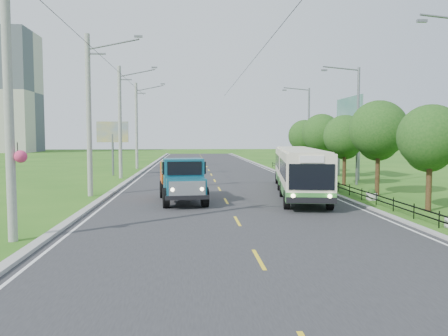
{
  "coord_description": "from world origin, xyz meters",
  "views": [
    {
      "loc": [
        -2.02,
        -18.73,
        3.66
      ],
      "look_at": [
        -0.09,
        6.38,
        1.9
      ],
      "focal_mm": 35.0,
      "sensor_mm": 36.0,
      "label": 1
    }
  ],
  "objects": [
    {
      "name": "railing_right",
      "position": [
        8.0,
        14.0,
        0.3
      ],
      "size": [
        0.04,
        40.0,
        0.6
      ],
      "primitive_type": "cube",
      "color": "black",
      "rests_on": "ground"
    },
    {
      "name": "tree_fifth",
      "position": [
        9.86,
        20.14,
        3.85
      ],
      "size": [
        3.48,
        3.52,
        5.8
      ],
      "color": "#382314",
      "rests_on": "ground"
    },
    {
      "name": "pole_nearest",
      "position": [
        -8.24,
        -3.0,
        4.94
      ],
      "size": [
        3.51,
        0.44,
        10.0
      ],
      "color": "gray",
      "rests_on": "ground"
    },
    {
      "name": "bus",
      "position": [
        4.9,
        8.84,
        1.73
      ],
      "size": [
        4.74,
        15.08,
        2.88
      ],
      "rotation": [
        0.0,
        0.0,
        -0.16
      ],
      "color": "#378133",
      "rests_on": "ground"
    },
    {
      "name": "centre_dash",
      "position": [
        0.0,
        0.0,
        0.02
      ],
      "size": [
        0.12,
        2.2,
        0.0
      ],
      "primitive_type": "cube",
      "color": "yellow",
      "rests_on": "road"
    },
    {
      "name": "pole_near",
      "position": [
        -8.26,
        9.0,
        5.09
      ],
      "size": [
        3.51,
        0.32,
        10.0
      ],
      "color": "gray",
      "rests_on": "ground"
    },
    {
      "name": "edge_line_right",
      "position": [
        6.65,
        20.0,
        0.02
      ],
      "size": [
        0.12,
        120.0,
        0.0
      ],
      "primitive_type": "cube",
      "color": "silver",
      "rests_on": "road"
    },
    {
      "name": "streetlight_mid",
      "position": [
        10.64,
        14.0,
        4.9
      ],
      "size": [
        3.02,
        0.2,
        9.07
      ],
      "color": "slate",
      "rests_on": "ground"
    },
    {
      "name": "tree_fourth",
      "position": [
        9.86,
        14.14,
        3.59
      ],
      "size": [
        3.24,
        3.31,
        5.4
      ],
      "color": "#382314",
      "rests_on": "ground"
    },
    {
      "name": "curb_right",
      "position": [
        7.15,
        20.0,
        0.05
      ],
      "size": [
        0.3,
        120.0,
        0.1
      ],
      "primitive_type": "cube",
      "color": "#9E9E99",
      "rests_on": "ground"
    },
    {
      "name": "edge_line_left",
      "position": [
        -6.65,
        20.0,
        0.02
      ],
      "size": [
        0.12,
        120.0,
        0.0
      ],
      "primitive_type": "cube",
      "color": "silver",
      "rests_on": "road"
    },
    {
      "name": "planter_mid",
      "position": [
        8.6,
        14.0,
        0.29
      ],
      "size": [
        0.64,
        0.64,
        0.67
      ],
      "color": "silver",
      "rests_on": "ground"
    },
    {
      "name": "planter_near",
      "position": [
        8.6,
        6.0,
        0.29
      ],
      "size": [
        0.64,
        0.64,
        0.67
      ],
      "color": "silver",
      "rests_on": "ground"
    },
    {
      "name": "billboard_left",
      "position": [
        -9.5,
        24.0,
        3.87
      ],
      "size": [
        3.0,
        0.2,
        5.2
      ],
      "color": "slate",
      "rests_on": "ground"
    },
    {
      "name": "tree_second",
      "position": [
        9.86,
        2.14,
        3.52
      ],
      "size": [
        3.18,
        3.26,
        5.3
      ],
      "color": "#382314",
      "rests_on": "ground"
    },
    {
      "name": "streetlight_far",
      "position": [
        10.64,
        28.0,
        4.9
      ],
      "size": [
        3.02,
        0.2,
        9.07
      ],
      "color": "slate",
      "rests_on": "ground"
    },
    {
      "name": "tree_back",
      "position": [
        9.86,
        26.14,
        3.65
      ],
      "size": [
        3.3,
        3.36,
        5.5
      ],
      "color": "#382314",
      "rests_on": "ground"
    },
    {
      "name": "road",
      "position": [
        0.0,
        20.0,
        0.01
      ],
      "size": [
        14.0,
        120.0,
        0.02
      ],
      "primitive_type": "cube",
      "color": "#28282B",
      "rests_on": "ground"
    },
    {
      "name": "tree_third",
      "position": [
        9.86,
        8.14,
        3.99
      ],
      "size": [
        3.6,
        3.62,
        6.0
      ],
      "color": "#382314",
      "rests_on": "ground"
    },
    {
      "name": "dump_truck",
      "position": [
        -2.51,
        6.06,
        1.42
      ],
      "size": [
        2.89,
        6.18,
        2.51
      ],
      "rotation": [
        0.0,
        0.0,
        0.11
      ],
      "color": "#115268",
      "rests_on": "ground"
    },
    {
      "name": "ground",
      "position": [
        0.0,
        0.0,
        0.0
      ],
      "size": [
        240.0,
        240.0,
        0.0
      ],
      "primitive_type": "plane",
      "color": "#285E16",
      "rests_on": "ground"
    },
    {
      "name": "planter_far",
      "position": [
        8.6,
        22.0,
        0.29
      ],
      "size": [
        0.64,
        0.64,
        0.67
      ],
      "color": "silver",
      "rests_on": "ground"
    },
    {
      "name": "billboard_right",
      "position": [
        12.3,
        20.0,
        5.34
      ],
      "size": [
        0.24,
        6.0,
        7.3
      ],
      "color": "slate",
      "rests_on": "ground"
    },
    {
      "name": "curb_left",
      "position": [
        -7.2,
        20.0,
        0.07
      ],
      "size": [
        0.4,
        120.0,
        0.15
      ],
      "primitive_type": "cube",
      "color": "#9E9E99",
      "rests_on": "ground"
    },
    {
      "name": "pole_far",
      "position": [
        -8.26,
        33.0,
        5.09
      ],
      "size": [
        3.51,
        0.32,
        10.0
      ],
      "color": "gray",
      "rests_on": "ground"
    },
    {
      "name": "pole_mid",
      "position": [
        -8.26,
        21.0,
        5.09
      ],
      "size": [
        3.51,
        0.32,
        10.0
      ],
      "color": "gray",
      "rests_on": "ground"
    }
  ]
}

